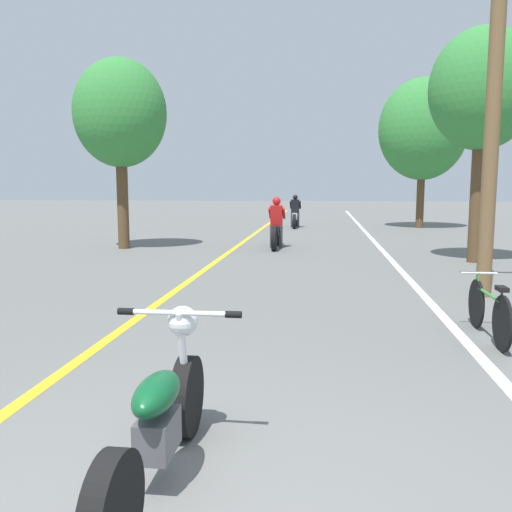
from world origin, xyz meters
The scene contains 10 objects.
lane_stripe_center centered at (-1.70, 12.68, 0.00)m, with size 0.14×48.00×0.01m, color yellow.
lane_stripe_edge centered at (2.51, 12.68, 0.00)m, with size 0.14×48.00×0.01m, color white.
utility_pole centered at (3.47, 6.88, 3.23)m, with size 1.10×0.24×6.29m.
roadside_tree_right_near centered at (4.41, 11.01, 3.96)m, with size 2.42×2.17×5.40m.
roadside_tree_right_far centered at (4.96, 21.57, 4.13)m, with size 3.68×3.31×6.27m.
roadside_tree_left centered at (-4.87, 12.68, 3.79)m, with size 2.62×2.36×5.33m.
motorcycle_foreground centered at (-0.15, 0.74, 0.41)m, with size 0.86×2.02×0.99m.
motorcycle_rider_lead centered at (-0.50, 13.35, 0.56)m, with size 0.50×2.16×1.48m.
motorcycle_rider_far centered at (-0.34, 21.08, 0.53)m, with size 0.50×2.10×1.41m.
bicycle_parked centered at (2.79, 4.29, 0.34)m, with size 0.44×1.65×0.73m.
Camera 1 is at (0.80, -2.30, 1.82)m, focal length 38.00 mm.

